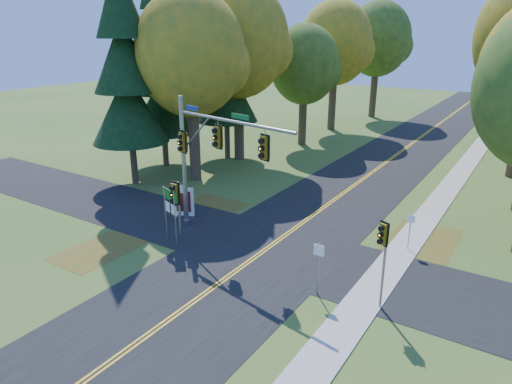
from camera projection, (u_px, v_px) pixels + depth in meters
The scene contains 25 objects.
ground at pixel (248, 262), 23.16m from camera, with size 160.00×160.00×0.00m, color #345A1F.
road_main at pixel (248, 262), 23.16m from camera, with size 8.00×160.00×0.02m, color black.
road_cross at pixel (269, 247), 24.74m from camera, with size 60.00×6.00×0.02m, color black.
centerline_left at pixel (247, 262), 23.20m from camera, with size 0.10×160.00×0.01m, color gold.
centerline_right at pixel (250, 263), 23.10m from camera, with size 0.10×160.00×0.01m, color gold.
sidewalk_east at pixel (366, 299), 19.98m from camera, with size 1.60×160.00×0.06m, color #9E998E.
leaf_patch_w_near at pixel (199, 212), 29.65m from camera, with size 4.00×6.00×0.00m, color brown.
leaf_patch_e at pixel (416, 250), 24.44m from camera, with size 3.50×8.00×0.00m, color brown.
leaf_patch_w_far at pixel (102, 249), 24.61m from camera, with size 3.00×5.00×0.00m, color brown.
tree_w_a at pixel (192, 55), 33.12m from camera, with size 8.00×8.00×14.15m.
tree_w_b at pixel (239, 40), 38.60m from camera, with size 8.60×8.60×15.38m.
tree_w_c at pixel (305, 65), 44.77m from camera, with size 6.80×6.80×11.91m.
tree_w_d at pixel (336, 43), 51.37m from camera, with size 8.20×8.20×14.56m.
tree_w_e at pixel (379, 39), 59.29m from camera, with size 8.40×8.40×14.97m.
pine_a at pixel (124, 60), 32.26m from camera, with size 5.60×5.60×19.48m.
pine_b at pixel (160, 69), 37.33m from camera, with size 5.60×5.60×17.31m.
pine_c at pixel (225, 48), 39.25m from camera, with size 5.60×5.60×20.56m.
traffic_mast at pixel (206, 151), 24.63m from camera, with size 8.39×1.95×7.74m.
east_signal_pole at pixel (383, 244), 18.34m from camera, with size 0.44×0.53×4.00m.
ped_signal_pole at pixel (176, 198), 24.38m from camera, with size 0.57×0.66×3.61m.
route_sign_cluster at pixel (170, 205), 24.55m from camera, with size 1.43×0.52×3.19m.
info_kiosk at pixel (183, 202), 28.76m from camera, with size 1.32×0.70×1.87m.
reg_sign_e_north at pixel (410, 226), 24.03m from camera, with size 0.39×0.11×2.07m.
reg_sign_e_south at pixel (319, 259), 19.85m from camera, with size 0.48×0.08×2.50m.
reg_sign_w at pixel (183, 196), 27.59m from camera, with size 0.47×0.07×2.44m.
Camera 1 is at (11.52, -17.13, 11.10)m, focal length 32.00 mm.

